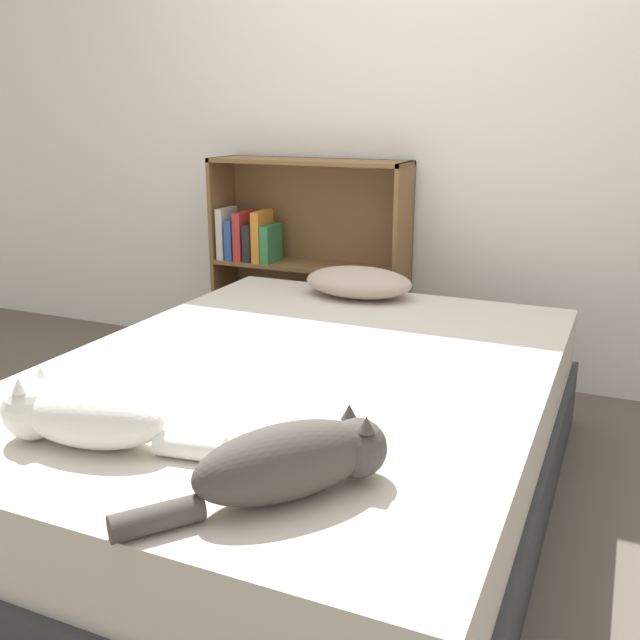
{
  "coord_description": "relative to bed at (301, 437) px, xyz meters",
  "views": [
    {
      "loc": [
        0.9,
        -1.88,
        1.25
      ],
      "look_at": [
        0.0,
        0.15,
        0.59
      ],
      "focal_mm": 40.0,
      "sensor_mm": 36.0,
      "label": 1
    }
  ],
  "objects": [
    {
      "name": "ground_plane",
      "position": [
        0.0,
        0.0,
        -0.24
      ],
      "size": [
        8.0,
        8.0,
        0.0
      ],
      "primitive_type": "plane",
      "color": "brown"
    },
    {
      "name": "cat_dark",
      "position": [
        0.32,
        -0.71,
        0.33
      ],
      "size": [
        0.42,
        0.49,
        0.16
      ],
      "rotation": [
        0.0,
        0.0,
        0.89
      ],
      "color": "#47423D",
      "rests_on": "bed"
    },
    {
      "name": "bed",
      "position": [
        0.0,
        0.0,
        0.0
      ],
      "size": [
        1.52,
        2.05,
        0.49
      ],
      "color": "#333338",
      "rests_on": "ground_plane"
    },
    {
      "name": "cat_light",
      "position": [
        -0.23,
        -0.7,
        0.32
      ],
      "size": [
        0.56,
        0.21,
        0.17
      ],
      "rotation": [
        0.0,
        0.0,
        3.29
      ],
      "color": "white",
      "rests_on": "bed"
    },
    {
      "name": "bookshelf",
      "position": [
        -0.6,
        1.29,
        0.29
      ],
      "size": [
        0.98,
        0.26,
        1.02
      ],
      "color": "brown",
      "rests_on": "ground_plane"
    },
    {
      "name": "wall_back",
      "position": [
        0.0,
        1.42,
        1.01
      ],
      "size": [
        8.0,
        0.06,
        2.5
      ],
      "color": "white",
      "rests_on": "ground_plane"
    },
    {
      "name": "pillow",
      "position": [
        -0.13,
        0.85,
        0.31
      ],
      "size": [
        0.46,
        0.3,
        0.12
      ],
      "color": "#B29E8E",
      "rests_on": "bed"
    }
  ]
}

